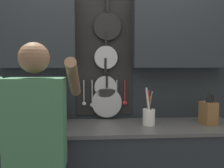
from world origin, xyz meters
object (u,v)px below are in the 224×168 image
Objects in this scene: microwave at (34,110)px; utensil_crock at (149,115)px; person at (37,143)px; knife_block at (208,113)px.

microwave is 1.01m from utensil_crock.
person reaches higher than microwave.
person is at bearing -160.09° from knife_block.
knife_block is at bearing -0.13° from utensil_crock.
utensil_crock reaches higher than microwave.
utensil_crock is 0.21× the size of person.
utensil_crock reaches higher than knife_block.
microwave is 1.49× the size of utensil_crock.
person is (-1.42, -0.51, -0.08)m from knife_block.
microwave is 1.55m from knife_block.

